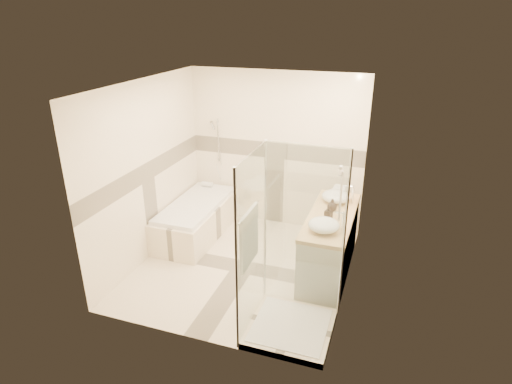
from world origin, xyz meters
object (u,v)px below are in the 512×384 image
(vessel_sink_near, at_px, (336,196))
(amenity_bottle_a, at_px, (329,213))
(shower_enclosure, at_px, (283,287))
(bathtub, at_px, (197,217))
(vanity, at_px, (329,243))
(vessel_sink_far, at_px, (324,225))
(amenity_bottle_b, at_px, (332,205))

(vessel_sink_near, xyz_separation_m, amenity_bottle_a, (0.00, -0.58, 0.01))
(amenity_bottle_a, bearing_deg, shower_enclosure, -103.65)
(bathtub, height_order, shower_enclosure, shower_enclosure)
(vanity, xyz_separation_m, amenity_bottle_a, (-0.02, -0.15, 0.51))
(bathtub, bearing_deg, vessel_sink_near, 2.33)
(vessel_sink_near, xyz_separation_m, vessel_sink_far, (0.00, -0.91, -0.00))
(shower_enclosure, height_order, amenity_bottle_a, shower_enclosure)
(vessel_sink_near, bearing_deg, amenity_bottle_b, -90.00)
(shower_enclosure, height_order, vessel_sink_far, shower_enclosure)
(vessel_sink_near, bearing_deg, vessel_sink_far, -90.00)
(shower_enclosure, bearing_deg, vessel_sink_near, 80.92)
(vessel_sink_far, height_order, amenity_bottle_b, amenity_bottle_b)
(amenity_bottle_b, bearing_deg, shower_enclosure, -101.08)
(bathtub, relative_size, amenity_bottle_a, 9.36)
(bathtub, bearing_deg, amenity_bottle_a, -13.16)
(shower_enclosure, distance_m, amenity_bottle_b, 1.48)
(bathtub, relative_size, vessel_sink_near, 4.34)
(shower_enclosure, distance_m, amenity_bottle_a, 1.23)
(vanity, bearing_deg, shower_enclosure, -102.97)
(vessel_sink_near, bearing_deg, amenity_bottle_a, -90.00)
(bathtub, height_order, amenity_bottle_b, amenity_bottle_b)
(shower_enclosure, bearing_deg, amenity_bottle_a, 76.35)
(vanity, bearing_deg, amenity_bottle_a, -97.69)
(shower_enclosure, bearing_deg, vanity, 77.03)
(vanity, distance_m, amenity_bottle_b, 0.52)
(amenity_bottle_b, bearing_deg, bathtub, 173.91)
(shower_enclosure, height_order, vessel_sink_near, shower_enclosure)
(amenity_bottle_a, distance_m, amenity_bottle_b, 0.27)
(amenity_bottle_a, xyz_separation_m, amenity_bottle_b, (0.00, 0.27, -0.01))
(shower_enclosure, height_order, amenity_bottle_b, shower_enclosure)
(bathtub, xyz_separation_m, amenity_bottle_b, (2.13, -0.23, 0.63))
(vessel_sink_near, distance_m, amenity_bottle_b, 0.31)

